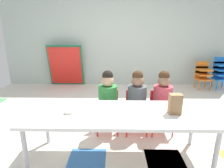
# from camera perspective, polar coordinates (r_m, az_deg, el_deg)

# --- Properties ---
(ground_plane) EXTENTS (6.11, 4.70, 0.02)m
(ground_plane) POSITION_cam_1_polar(r_m,az_deg,el_deg) (3.11, 3.31, -11.98)
(ground_plane) COLOR silver
(back_wall) EXTENTS (6.11, 0.10, 2.57)m
(back_wall) POSITION_cam_1_polar(r_m,az_deg,el_deg) (5.10, 2.50, 14.19)
(back_wall) COLOR #B2C1B7
(back_wall) RESTS_ON ground_plane
(craft_table) EXTENTS (2.03, 0.72, 0.58)m
(craft_table) POSITION_cam_1_polar(r_m,az_deg,el_deg) (2.11, 2.31, -9.66)
(craft_table) COLOR white
(craft_table) RESTS_ON ground_plane
(seated_child_near_camera) EXTENTS (0.32, 0.32, 0.92)m
(seated_child_near_camera) POSITION_cam_1_polar(r_m,az_deg,el_deg) (2.64, -1.28, -3.73)
(seated_child_near_camera) COLOR red
(seated_child_near_camera) RESTS_ON ground_plane
(seated_child_middle_seat) EXTENTS (0.33, 0.33, 0.92)m
(seated_child_middle_seat) POSITION_cam_1_polar(r_m,az_deg,el_deg) (2.66, 7.53, -3.75)
(seated_child_middle_seat) COLOR red
(seated_child_middle_seat) RESTS_ON ground_plane
(seated_child_far_right) EXTENTS (0.32, 0.31, 0.92)m
(seated_child_far_right) POSITION_cam_1_polar(r_m,az_deg,el_deg) (2.72, 15.01, -3.70)
(seated_child_far_right) COLOR red
(seated_child_far_right) RESTS_ON ground_plane
(kid_chair_orange_stack) EXTENTS (0.32, 0.30, 0.68)m
(kid_chair_orange_stack) POSITION_cam_1_polar(r_m,az_deg,el_deg) (5.27, 25.74, 2.90)
(kid_chair_orange_stack) COLOR orange
(kid_chair_orange_stack) RESTS_ON ground_plane
(kid_chair_blue_stack) EXTENTS (0.32, 0.30, 0.80)m
(kid_chair_blue_stack) POSITION_cam_1_polar(r_m,az_deg,el_deg) (5.46, 30.00, 3.40)
(kid_chair_blue_stack) COLOR blue
(kid_chair_blue_stack) RESTS_ON ground_plane
(folded_activity_table) EXTENTS (0.90, 0.29, 1.09)m
(folded_activity_table) POSITION_cam_1_polar(r_m,az_deg,el_deg) (5.15, -13.77, 5.38)
(folded_activity_table) COLOR #19724C
(folded_activity_table) RESTS_ON ground_plane
(paper_bag_brown) EXTENTS (0.13, 0.09, 0.22)m
(paper_bag_brown) POSITION_cam_1_polar(r_m,az_deg,el_deg) (2.12, 18.50, -5.73)
(paper_bag_brown) COLOR #9E754C
(paper_bag_brown) RESTS_ON craft_table
(paper_plate_near_edge) EXTENTS (0.18, 0.18, 0.01)m
(paper_plate_near_edge) POSITION_cam_1_polar(r_m,az_deg,el_deg) (2.10, -12.99, -8.68)
(paper_plate_near_edge) COLOR white
(paper_plate_near_edge) RESTS_ON craft_table
(donut_powdered_on_plate) EXTENTS (0.11, 0.11, 0.03)m
(donut_powdered_on_plate) POSITION_cam_1_polar(r_m,az_deg,el_deg) (2.09, -13.03, -8.17)
(donut_powdered_on_plate) COLOR white
(donut_powdered_on_plate) RESTS_ON craft_table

